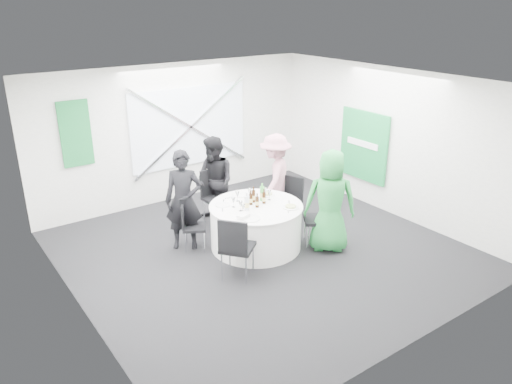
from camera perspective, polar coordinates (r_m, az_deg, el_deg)
floor at (r=8.44m, az=0.80°, el=-6.74°), size 6.00×6.00×0.00m
ceiling at (r=7.53m, az=0.91°, el=12.39°), size 6.00×6.00×0.00m
wall_back at (r=10.34m, az=-9.13°, el=6.68°), size 6.00×0.00×6.00m
wall_front at (r=5.92m, az=18.40°, el=-5.58°), size 6.00×0.00×6.00m
wall_left at (r=6.67m, az=-20.42°, el=-2.77°), size 0.00×6.00×6.00m
wall_right at (r=9.88m, az=15.07°, el=5.52°), size 0.00×6.00×6.00m
window_panel at (r=10.41m, az=-7.58°, el=7.43°), size 2.60×0.03×1.60m
window_brace_a at (r=10.38m, az=-7.47°, el=7.39°), size 2.63×0.05×1.84m
window_brace_b at (r=10.38m, az=-7.47°, el=7.39°), size 2.63×0.05×1.84m
green_banner at (r=9.53m, az=-19.91°, el=6.28°), size 0.55×0.04×1.20m
green_sign at (r=10.26m, az=12.20°, el=5.19°), size 0.05×1.20×1.40m
banquet_table at (r=8.41m, az=0.00°, el=-3.93°), size 1.56×1.56×0.76m
chair_back at (r=9.27m, az=-4.74°, el=-0.04°), size 0.48×0.49×1.03m
chair_back_left at (r=8.36m, az=-7.59°, el=-3.54°), size 0.52×0.52×0.83m
chair_back_right at (r=9.30m, az=4.02°, el=-0.53°), size 0.52×0.52×0.88m
chair_front_right at (r=8.45m, az=7.68°, el=-2.50°), size 0.63×0.62×0.99m
chair_front_left at (r=7.35m, az=-2.36°, el=-5.96°), size 0.65×0.65×1.02m
person_man_back_left at (r=8.31m, az=-8.26°, el=-0.96°), size 0.74×0.69×1.70m
person_man_back at (r=9.16m, az=-4.77°, el=1.20°), size 0.48×0.82×1.66m
person_woman_pink at (r=9.39m, az=2.20°, el=1.73°), size 1.14×1.04×1.65m
person_woman_green at (r=8.24m, az=8.48°, el=-1.05°), size 1.00×0.96×1.73m
plate_back at (r=8.69m, az=-1.85°, el=-0.30°), size 0.27×0.27×0.01m
plate_back_left at (r=8.28m, az=-3.84°, el=-1.48°), size 0.25×0.25×0.01m
plate_back_right at (r=8.69m, az=1.30°, el=-0.23°), size 0.26×0.26×0.04m
plate_front_right at (r=8.18m, az=3.99°, el=-1.70°), size 0.27×0.27×0.04m
plate_front_left at (r=7.76m, az=-0.60°, el=-3.03°), size 0.29×0.29×0.01m
napkin at (r=7.77m, az=-1.47°, el=-2.74°), size 0.22×0.18×0.05m
beer_bottle_a at (r=8.26m, az=-0.60°, el=-0.83°), size 0.06×0.06×0.25m
beer_bottle_b at (r=8.35m, az=-0.28°, el=-0.49°), size 0.06×0.06×0.27m
beer_bottle_c at (r=8.31m, az=0.92°, el=-0.69°), size 0.06×0.06×0.25m
beer_bottle_d at (r=8.16m, az=0.13°, el=-1.15°), size 0.06×0.06×0.24m
green_water_bottle at (r=8.41m, az=0.70°, el=-0.20°), size 0.08×0.08×0.31m
clear_water_bottle at (r=8.03m, az=-1.05°, el=-1.31°), size 0.08×0.08×0.31m
wine_glass_a at (r=8.39m, az=-2.15°, el=-0.25°), size 0.07×0.07×0.17m
wine_glass_b at (r=8.44m, az=1.53°, el=-0.10°), size 0.07×0.07×0.17m
wine_glass_c at (r=7.88m, az=-1.49°, el=-1.72°), size 0.07×0.07×0.17m
wine_glass_d at (r=8.01m, az=-1.77°, el=-1.34°), size 0.07×0.07×0.17m
wine_glass_e at (r=8.54m, az=1.07°, el=0.16°), size 0.07×0.07×0.17m
wine_glass_f at (r=8.52m, az=-0.73°, el=0.10°), size 0.07×0.07×0.17m
wine_glass_g at (r=8.15m, az=-2.60°, el=-0.93°), size 0.07×0.07×0.17m
fork_a at (r=8.05m, az=3.73°, el=-2.19°), size 0.11×0.12×0.01m
knife_a at (r=8.41m, az=3.79°, el=-1.14°), size 0.10×0.13×0.01m
fork_b at (r=8.43m, az=-3.74°, el=-1.07°), size 0.10×0.13×0.01m
knife_b at (r=8.09m, az=-3.84°, el=-2.07°), size 0.09×0.13×0.01m
fork_c at (r=8.75m, az=-1.41°, el=-0.17°), size 0.15×0.02×0.01m
knife_c at (r=8.57m, az=-3.16°, el=-0.67°), size 0.15×0.02×0.01m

